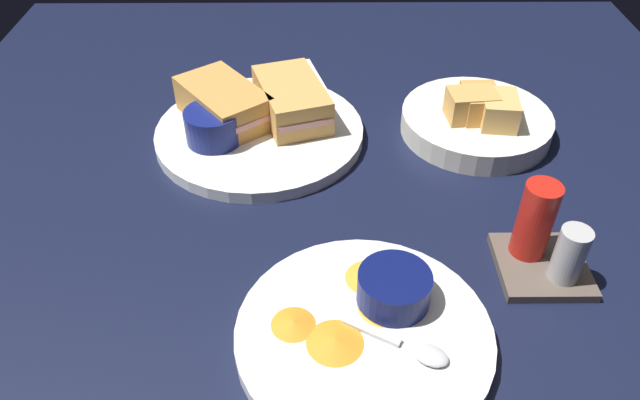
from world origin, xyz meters
TOP-DOWN VIEW (x-y plane):
  - ground_plane at (0.00, 0.00)cm, footprint 110.00×110.00cm
  - plate_sandwich_main at (-9.29, -9.02)cm, footprint 27.25×27.25cm
  - sandwich_half_near at (-12.30, -4.80)cm, footprint 14.75×11.17cm
  - sandwich_half_far at (-11.43, -13.73)cm, footprint 14.94×13.96cm
  - ramekin_dark_sauce at (-6.54, -14.50)cm, footprint 7.06×7.06cm
  - spoon_by_dark_ramekin at (-9.38, -9.68)cm, footprint 6.29×9.25cm
  - plate_chips_companion at (23.63, 2.65)cm, footprint 23.36×23.36cm
  - ramekin_light_gravy at (20.13, 5.57)cm, footprint 6.89×6.89cm
  - spoon_by_gravy_ramekin at (26.04, 6.96)cm, footprint 6.11×9.33cm
  - plantain_chip_scatter at (21.67, 1.27)cm, footprint 14.46×13.45cm
  - bread_basket_rear at (-10.15, 19.70)cm, footprint 19.68×19.68cm
  - condiment_caddy at (14.48, 21.13)cm, footprint 9.00×9.00cm
  - paper_napkin_folded at (-24.98, -5.44)cm, footprint 13.03×11.64cm

SIDE VIEW (x-z plane):
  - ground_plane at x=0.00cm, z-range -3.00..0.00cm
  - paper_napkin_folded at x=-24.98cm, z-range 0.00..0.40cm
  - plate_sandwich_main at x=-9.29cm, z-range 0.00..1.60cm
  - plate_chips_companion at x=23.63cm, z-range 0.00..1.60cm
  - plantain_chip_scatter at x=21.67cm, z-range 1.60..2.20cm
  - spoon_by_dark_ramekin at x=-9.38cm, z-range 1.56..2.36cm
  - spoon_by_gravy_ramekin at x=26.04cm, z-range 1.56..2.36cm
  - bread_basket_rear at x=-10.15cm, z-range -1.22..5.56cm
  - ramekin_light_gravy at x=20.13cm, z-range 1.74..4.97cm
  - condiment_caddy at x=14.48cm, z-range -1.34..8.16cm
  - ramekin_dark_sauce at x=-6.54cm, z-range 1.75..5.93cm
  - sandwich_half_near at x=-12.30cm, z-range 1.60..6.40cm
  - sandwich_half_far at x=-11.43cm, z-range 1.60..6.40cm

